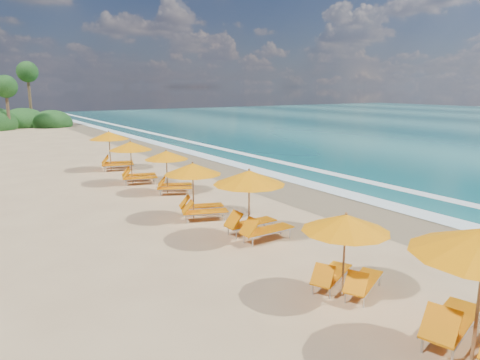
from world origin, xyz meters
name	(u,v)px	position (x,y,z in m)	size (l,w,h in m)	color
ground	(240,208)	(0.00, 0.00, 0.00)	(160.00, 160.00, 0.00)	tan
wet_sand	(312,195)	(4.00, 0.00, 0.01)	(4.00, 160.00, 0.01)	olive
surf_foam	(353,188)	(6.70, 0.00, 0.03)	(4.00, 160.00, 0.01)	white
station_1	(347,247)	(-2.07, -7.83, 1.18)	(2.76, 2.74, 2.10)	olive
station_2	(254,199)	(-1.64, -3.33, 1.34)	(2.58, 2.39, 2.39)	olive
station_3	(198,186)	(-2.09, -0.23, 1.23)	(2.81, 2.75, 2.20)	olive
station_4	(170,169)	(-1.27, 4.07, 1.17)	(2.74, 2.74, 2.08)	olive
station_5	(135,159)	(-1.90, 7.12, 1.26)	(2.82, 2.74, 2.25)	olive
station_6	(113,148)	(-1.66, 11.52, 1.34)	(2.99, 2.91, 2.39)	olive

